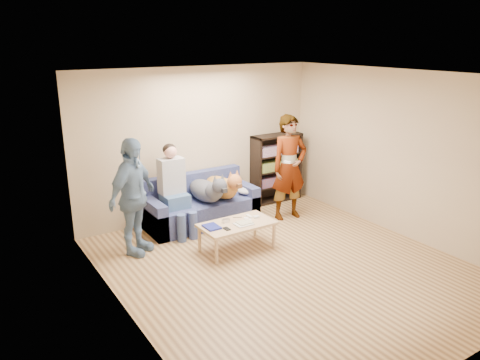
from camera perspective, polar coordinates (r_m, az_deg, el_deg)
ground at (r=6.63m, az=5.72°, el=-10.45°), size 5.00×5.00×0.00m
ceiling at (r=5.91m, az=6.47°, el=12.55°), size 5.00×5.00×0.00m
wall_back at (r=8.18m, az=-4.96°, el=4.58°), size 4.50×0.00×4.50m
wall_front at (r=4.60m, az=26.04°, el=-7.14°), size 4.50×0.00×4.50m
wall_left at (r=5.11m, az=-14.08°, el=-3.53°), size 0.00×5.00×5.00m
wall_right at (r=7.72m, az=19.24°, el=2.94°), size 0.00×5.00×5.00m
blanket at (r=8.18m, az=0.94°, el=-1.24°), size 0.37×0.32×0.13m
person_standing_right at (r=8.07m, az=6.02°, el=1.53°), size 0.71×0.51×1.82m
person_standing_left at (r=6.85m, az=-12.93°, el=-2.06°), size 1.07×0.93×1.72m
held_controller at (r=7.76m, az=5.82°, el=2.20°), size 0.07×0.13×0.03m
notebook_blue at (r=6.78m, az=-3.46°, el=-5.72°), size 0.20×0.26×0.03m
papers at (r=6.88m, az=0.43°, el=-5.39°), size 0.26×0.20×0.02m
magazine at (r=6.91m, az=0.55°, el=-5.18°), size 0.22×0.17×0.01m
camera_silver at (r=6.97m, az=-1.74°, el=-4.96°), size 0.11×0.06×0.05m
controller_a at (r=7.15m, az=1.10°, el=-4.44°), size 0.04×0.13×0.03m
controller_b at (r=7.13m, az=1.99°, el=-4.51°), size 0.09×0.06×0.03m
headphone_cup_a at (r=7.02m, az=1.10°, el=-4.91°), size 0.07×0.07×0.02m
headphone_cup_b at (r=7.08m, az=0.74°, el=-4.70°), size 0.07×0.07×0.02m
pen_orange at (r=6.80m, az=0.22°, el=-5.70°), size 0.13×0.06×0.01m
pen_black at (r=7.14m, az=-0.33°, el=-4.58°), size 0.13×0.08×0.01m
wallet at (r=6.72m, az=-1.62°, el=-5.97°), size 0.07×0.12×0.02m
sofa at (r=8.01m, az=-4.99°, el=-3.29°), size 1.90×0.85×0.82m
person_seated at (r=7.53m, az=-8.00°, el=-0.76°), size 0.40×0.73×1.47m
dog_gray at (r=7.75m, az=-3.96°, el=-1.24°), size 0.39×1.24×0.57m
dog_tan at (r=7.92m, az=-2.06°, el=-0.81°), size 0.40×1.16×0.58m
coffee_table at (r=6.96m, az=-0.37°, el=-5.62°), size 1.10×0.60×0.42m
bookshelf at (r=9.00m, az=4.40°, el=1.67°), size 1.00×0.34×1.30m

